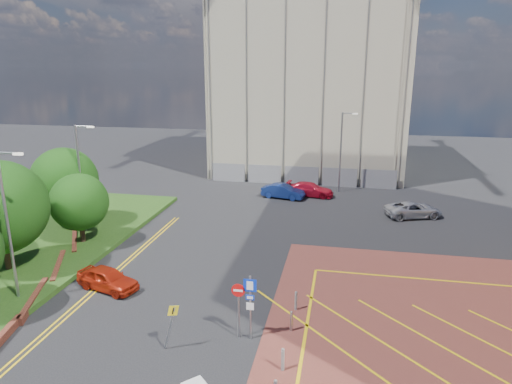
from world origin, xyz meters
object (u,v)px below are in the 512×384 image
(warning_sign, at_px, (171,322))
(car_red_left, at_px, (108,279))
(lamp_left_far, at_px, (81,174))
(car_silver_back, at_px, (413,210))
(car_blue_back, at_px, (283,191))
(tree_c, at_px, (79,202))
(lamp_back, at_px, (342,149))
(tree_d, at_px, (65,180))
(sign_cluster, at_px, (246,301))
(car_red_back, at_px, (310,189))
(lamp_left_near, at_px, (8,220))

(warning_sign, bearing_deg, car_red_left, 140.12)
(lamp_left_far, xyz_separation_m, car_silver_back, (24.73, 9.05, -4.01))
(lamp_left_far, xyz_separation_m, car_red_left, (5.96, -7.76, -4.02))
(lamp_left_far, xyz_separation_m, car_blue_back, (13.21, 12.58, -3.98))
(tree_c, distance_m, lamp_left_far, 2.65)
(lamp_back, bearing_deg, car_blue_back, -147.13)
(tree_d, relative_size, car_red_left, 1.61)
(car_blue_back, bearing_deg, sign_cluster, -164.55)
(car_red_left, relative_size, car_blue_back, 0.92)
(lamp_left_far, height_order, car_red_left, lamp_left_far)
(car_red_back, bearing_deg, tree_d, 132.55)
(lamp_back, relative_size, warning_sign, 3.56)
(sign_cluster, bearing_deg, lamp_left_near, 175.44)
(lamp_back, bearing_deg, car_silver_back, -48.13)
(tree_d, xyz_separation_m, lamp_left_far, (2.08, -1.00, 0.79))
(tree_d, distance_m, car_red_left, 12.32)
(tree_d, xyz_separation_m, lamp_back, (20.58, 15.00, 0.49))
(warning_sign, height_order, car_red_back, warning_sign)
(car_blue_back, distance_m, car_silver_back, 12.05)
(tree_c, height_order, tree_d, tree_d)
(lamp_left_near, relative_size, car_red_left, 2.11)
(car_red_left, bearing_deg, warning_sign, -113.13)
(car_red_left, bearing_deg, lamp_left_near, 136.20)
(sign_cluster, distance_m, warning_sign, 3.44)
(car_red_left, bearing_deg, sign_cluster, -93.62)
(sign_cluster, xyz_separation_m, car_silver_back, (10.01, 20.06, -1.30))
(lamp_left_near, bearing_deg, tree_c, 97.69)
(lamp_left_near, height_order, sign_cluster, lamp_left_near)
(tree_c, relative_size, lamp_left_far, 0.61)
(lamp_back, bearing_deg, car_red_back, -142.32)
(sign_cluster, bearing_deg, tree_c, 146.84)
(sign_cluster, distance_m, car_silver_back, 22.46)
(tree_d, distance_m, car_silver_back, 28.18)
(lamp_back, height_order, car_silver_back, lamp_back)
(sign_cluster, bearing_deg, lamp_left_far, 143.18)
(lamp_left_far, bearing_deg, tree_d, 154.32)
(tree_c, height_order, car_red_left, tree_c)
(warning_sign, distance_m, car_red_back, 26.67)
(lamp_left_near, xyz_separation_m, car_red_back, (13.68, 23.82, -3.99))
(sign_cluster, relative_size, car_red_back, 0.70)
(lamp_left_far, bearing_deg, car_blue_back, 43.61)
(car_blue_back, relative_size, car_red_back, 0.90)
(lamp_left_near, bearing_deg, lamp_back, 57.60)
(lamp_left_near, height_order, warning_sign, lamp_left_near)
(car_blue_back, bearing_deg, lamp_left_far, 145.40)
(lamp_back, distance_m, car_blue_back, 7.30)
(lamp_left_far, bearing_deg, lamp_back, 40.86)
(lamp_left_far, distance_m, car_silver_back, 26.64)
(tree_c, xyz_separation_m, car_red_back, (14.76, 15.82, -2.53))
(lamp_back, relative_size, car_red_left, 2.11)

